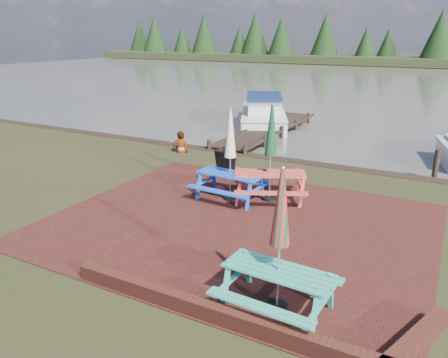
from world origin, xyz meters
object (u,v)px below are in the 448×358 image
jetty (268,129)px  person (180,131)px  picnic_table_red (270,168)px  picnic_table_blue (230,169)px  boat_jetty (263,115)px  picnic_table_teal (279,263)px  chalkboard (226,164)px

jetty → person: bearing=-106.2°
picnic_table_red → picnic_table_blue: picnic_table_red is taller
picnic_table_red → picnic_table_blue: (-1.00, -0.46, -0.05)m
picnic_table_red → boat_jetty: picnic_table_red is taller
picnic_table_red → boat_jetty: (-4.75, 10.59, -0.59)m
picnic_table_blue → jetty: size_ratio=0.28×
picnic_table_teal → chalkboard: (-4.12, 5.92, -0.40)m
picnic_table_teal → picnic_table_blue: picnic_table_blue is taller
picnic_table_red → picnic_table_blue: size_ratio=1.06×
picnic_table_teal → person: picnic_table_teal is taller
chalkboard → jetty: (-1.50, 7.18, -0.37)m
picnic_table_teal → picnic_table_blue: bearing=129.3°
picnic_table_blue → person: picnic_table_blue is taller
chalkboard → picnic_table_red: bearing=-22.4°
picnic_table_teal → boat_jetty: bearing=117.3°
boat_jetty → person: (-0.31, -7.44, 0.50)m
jetty → person: 5.52m
jetty → chalkboard: bearing=-78.2°
jetty → boat_jetty: boat_jetty is taller
picnic_table_red → picnic_table_blue: 1.10m
picnic_table_blue → chalkboard: (-1.03, 1.68, -0.41)m
picnic_table_red → picnic_table_teal: bearing=-90.9°
jetty → boat_jetty: bearing=119.0°
boat_jetty → picnic_table_blue: bearing=-95.5°
picnic_table_teal → boat_jetty: size_ratio=0.37×
picnic_table_teal → jetty: 14.28m
picnic_table_red → person: (-5.06, 3.15, -0.09)m
picnic_table_red → chalkboard: size_ratio=2.91×
person → picnic_table_red: bearing=124.6°
picnic_table_blue → jetty: picnic_table_blue is taller
picnic_table_red → jetty: size_ratio=0.30×
boat_jetty → person: person is taller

